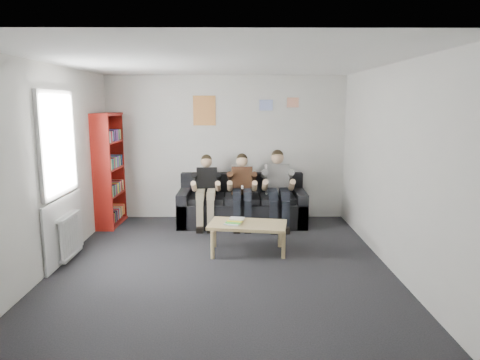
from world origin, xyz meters
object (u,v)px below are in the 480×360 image
Objects in this scene: person_right at (278,189)px; coffee_table at (248,227)px; person_middle at (242,190)px; person_left at (206,191)px; bookshelf at (110,170)px; sofa at (242,206)px.

coffee_table is at bearing -117.06° from person_right.
coffee_table is at bearing -85.90° from person_middle.
person_left is 0.64m from person_middle.
bookshelf is 1.77m from person_left.
person_middle is (-0.06, 1.39, 0.26)m from coffee_table.
bookshelf reaches higher than sofa.
coffee_table is 0.82× the size of person_right.
person_left is at bearing 175.19° from person_right.
person_right is at bearing -0.23° from bookshelf.
sofa is 1.79× the size of person_left.
person_middle is 0.95× the size of person_right.
coffee_table is 1.53m from person_right.
bookshelf is at bearing 147.94° from coffee_table.
bookshelf reaches higher than coffee_table.
bookshelf is at bearing 172.83° from person_right.
person_left is at bearing -178.69° from person_middle.
coffee_table is 1.42m from person_middle.
coffee_table is 0.86× the size of person_middle.
bookshelf is 1.58× the size of person_left.
person_left reaches higher than coffee_table.
sofa is 2.04× the size of coffee_table.
coffee_table is at bearing -67.93° from person_left.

